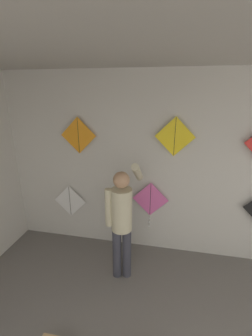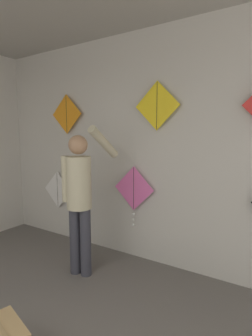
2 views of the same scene
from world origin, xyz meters
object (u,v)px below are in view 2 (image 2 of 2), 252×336
shopkeeper (80,192)px  kite_4 (157,106)px  kite_1 (134,192)px  kite_0 (58,190)px  kite_3 (67,114)px

shopkeeper → kite_4: bearing=34.7°
kite_4 → kite_1: bearing=-179.8°
shopkeeper → kite_0: size_ratio=3.01×
shopkeeper → kite_4: kite_4 is taller
kite_1 → kite_4: (0.30, 0.00, 1.03)m
kite_0 → kite_1: size_ratio=0.73×
kite_3 → kite_1: bearing=-0.1°
kite_1 → kite_0: bearing=180.0°
kite_0 → kite_4: (1.66, 0.00, 1.16)m
kite_0 → kite_1: 1.36m
kite_0 → kite_3: size_ratio=1.00×
kite_0 → kite_3: kite_3 is taller
shopkeeper → kite_4: (0.61, 0.64, 0.96)m
kite_0 → kite_4: kite_4 is taller
shopkeeper → kite_3: bearing=130.0°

